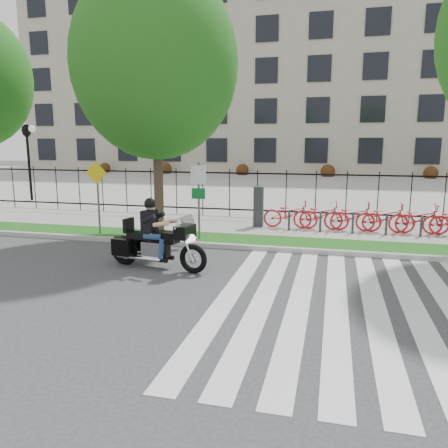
# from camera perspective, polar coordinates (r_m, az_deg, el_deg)

# --- Properties ---
(ground) EXTENTS (120.00, 120.00, 0.00)m
(ground) POSITION_cam_1_polar(r_m,az_deg,el_deg) (10.32, -11.34, -8.07)
(ground) COLOR #343436
(ground) RESTS_ON ground
(curb) EXTENTS (60.00, 0.20, 0.15)m
(curb) POSITION_cam_1_polar(r_m,az_deg,el_deg) (13.96, -4.14, -2.64)
(curb) COLOR #A39F99
(curb) RESTS_ON ground
(grass_verge) EXTENTS (60.00, 1.50, 0.15)m
(grass_verge) POSITION_cam_1_polar(r_m,az_deg,el_deg) (14.75, -3.11, -1.91)
(grass_verge) COLOR #175014
(grass_verge) RESTS_ON ground
(sidewalk) EXTENTS (60.00, 3.50, 0.15)m
(sidewalk) POSITION_cam_1_polar(r_m,az_deg,el_deg) (17.10, -0.64, -0.15)
(sidewalk) COLOR #98968E
(sidewalk) RESTS_ON ground
(plaza) EXTENTS (80.00, 34.00, 0.10)m
(plaza) POSITION_cam_1_polar(r_m,az_deg,el_deg) (34.22, 6.90, 5.13)
(plaza) COLOR #98968E
(plaza) RESTS_ON ground
(crosswalk_stripes) EXTENTS (5.70, 8.00, 0.01)m
(crosswalk_stripes) POSITION_cam_1_polar(r_m,az_deg,el_deg) (9.40, 16.78, -10.17)
(crosswalk_stripes) COLOR silver
(crosswalk_stripes) RESTS_ON ground
(iron_fence) EXTENTS (30.00, 0.06, 2.00)m
(iron_fence) POSITION_cam_1_polar(r_m,az_deg,el_deg) (18.62, 0.73, 4.07)
(iron_fence) COLOR black
(iron_fence) RESTS_ON sidewalk
(office_building) EXTENTS (60.00, 21.90, 20.15)m
(office_building) POSITION_cam_1_polar(r_m,az_deg,el_deg) (54.30, 9.96, 17.54)
(office_building) COLOR #A09981
(office_building) RESTS_ON ground
(lamp_post_left) EXTENTS (1.06, 0.70, 4.25)m
(lamp_post_left) POSITION_cam_1_polar(r_m,az_deg,el_deg) (26.42, -24.29, 9.55)
(lamp_post_left) COLOR black
(lamp_post_left) RESTS_ON ground
(street_tree_1) EXTENTS (5.37, 5.37, 8.72)m
(street_tree_1) POSITION_cam_1_polar(r_m,az_deg,el_deg) (15.11, -8.97, 20.03)
(street_tree_1) COLOR #38271E
(street_tree_1) RESTS_ON grass_verge
(bike_share_station) EXTENTS (8.97, 0.89, 1.50)m
(bike_share_station) POSITION_cam_1_polar(r_m,az_deg,el_deg) (16.30, 20.10, 0.80)
(bike_share_station) COLOR #2D2D33
(bike_share_station) RESTS_ON sidewalk
(sign_pole_regulatory) EXTENTS (0.50, 0.09, 2.50)m
(sign_pole_regulatory) POSITION_cam_1_polar(r_m,az_deg,el_deg) (14.11, -3.35, 4.37)
(sign_pole_regulatory) COLOR #59595B
(sign_pole_regulatory) RESTS_ON grass_verge
(sign_pole_warning) EXTENTS (0.78, 0.09, 2.49)m
(sign_pole_warning) POSITION_cam_1_polar(r_m,az_deg,el_deg) (15.58, -16.20, 4.57)
(sign_pole_warning) COLOR #59595B
(sign_pole_warning) RESTS_ON grass_verge
(motorcycle_rider) EXTENTS (2.88, 1.09, 2.24)m
(motorcycle_rider) POSITION_cam_1_polar(r_m,az_deg,el_deg) (11.52, -8.83, -2.17)
(motorcycle_rider) COLOR black
(motorcycle_rider) RESTS_ON ground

